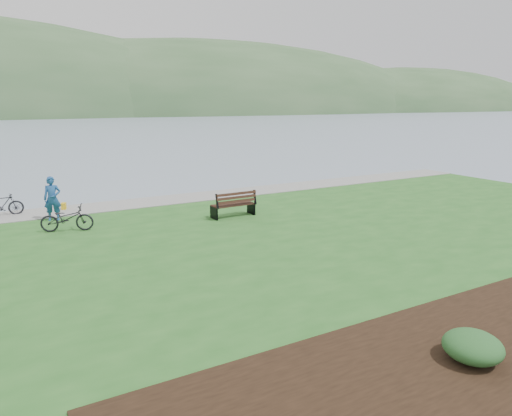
# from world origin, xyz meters

# --- Properties ---
(ground) EXTENTS (600.00, 600.00, 0.00)m
(ground) POSITION_xyz_m (0.00, 0.00, 0.00)
(ground) COLOR gray
(ground) RESTS_ON ground
(lawn) EXTENTS (34.00, 20.00, 0.40)m
(lawn) POSITION_xyz_m (0.00, -2.00, 0.20)
(lawn) COLOR #245A1F
(lawn) RESTS_ON ground
(shoreline_path) EXTENTS (34.00, 2.20, 0.03)m
(shoreline_path) POSITION_xyz_m (0.00, 6.90, 0.42)
(shoreline_path) COLOR gray
(shoreline_path) RESTS_ON lawn
(far_hillside) EXTENTS (580.00, 80.00, 38.00)m
(far_hillside) POSITION_xyz_m (20.00, 170.00, 0.00)
(far_hillside) COLOR #345630
(far_hillside) RESTS_ON ground
(park_bench) EXTENTS (1.86, 0.79, 1.14)m
(park_bench) POSITION_xyz_m (-1.15, 2.30, 0.97)
(park_bench) COLOR black
(park_bench) RESTS_ON lawn
(person) EXTENTS (0.86, 0.68, 2.13)m
(person) POSITION_xyz_m (-7.86, 5.42, 1.46)
(person) COLOR navy
(person) RESTS_ON lawn
(bicycle_a) EXTENTS (1.23, 2.01, 1.00)m
(bicycle_a) POSITION_xyz_m (-7.59, 3.40, 0.90)
(bicycle_a) COLOR black
(bicycle_a) RESTS_ON lawn
(bicycle_b) EXTENTS (0.56, 1.63, 0.97)m
(bicycle_b) POSITION_xyz_m (-9.67, 7.20, 0.88)
(bicycle_b) COLOR black
(bicycle_b) RESTS_ON lawn
(pannier) EXTENTS (0.26, 0.34, 0.32)m
(pannier) POSITION_xyz_m (-7.28, 7.20, 0.56)
(pannier) COLOR gold
(pannier) RESTS_ON lawn
(shrub_0) EXTENTS (1.09, 1.09, 0.55)m
(shrub_0) POSITION_xyz_m (-2.19, -9.74, 0.71)
(shrub_0) COLOR #1E4C21
(shrub_0) RESTS_ON garden_bed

